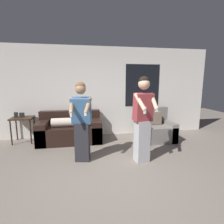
{
  "coord_description": "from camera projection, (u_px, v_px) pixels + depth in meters",
  "views": [
    {
      "loc": [
        -0.58,
        -2.64,
        1.7
      ],
      "look_at": [
        0.03,
        0.84,
        1.06
      ],
      "focal_mm": 28.0,
      "sensor_mm": 36.0,
      "label": 1
    }
  ],
  "objects": [
    {
      "name": "ground_plane",
      "position": [
        119.0,
        182.0,
        2.96
      ],
      "size": [
        14.0,
        14.0,
        0.0
      ],
      "primitive_type": "plane",
      "color": "slate"
    },
    {
      "name": "wall_back",
      "position": [
        101.0,
        92.0,
        5.36
      ],
      "size": [
        6.96,
        0.07,
        2.7
      ],
      "color": "silver",
      "rests_on": "ground_plane"
    },
    {
      "name": "couch",
      "position": [
        70.0,
        130.0,
        4.92
      ],
      "size": [
        1.72,
        0.86,
        0.84
      ],
      "color": "black",
      "rests_on": "ground_plane"
    },
    {
      "name": "armchair",
      "position": [
        155.0,
        129.0,
        5.09
      ],
      "size": [
        0.97,
        0.87,
        0.91
      ],
      "color": "slate",
      "rests_on": "ground_plane"
    },
    {
      "name": "side_table",
      "position": [
        22.0,
        121.0,
        4.81
      ],
      "size": [
        0.57,
        0.5,
        0.86
      ],
      "color": "#332319",
      "rests_on": "ground_plane"
    },
    {
      "name": "person_left",
      "position": [
        82.0,
        122.0,
        3.63
      ],
      "size": [
        0.46,
        0.54,
        1.68
      ],
      "color": "#28282D",
      "rests_on": "ground_plane"
    },
    {
      "name": "person_right",
      "position": [
        143.0,
        118.0,
        3.59
      ],
      "size": [
        0.43,
        0.51,
        1.79
      ],
      "color": "#B2B2B7",
      "rests_on": "ground_plane"
    }
  ]
}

